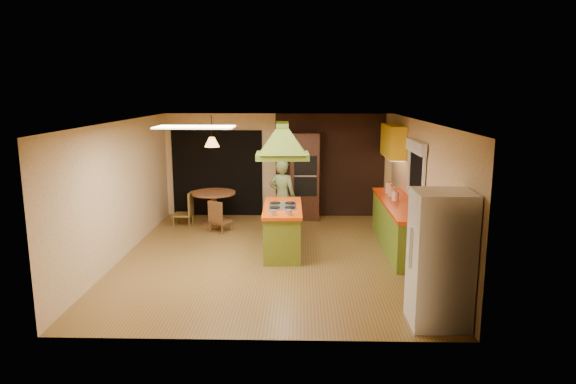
{
  "coord_description": "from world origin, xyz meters",
  "views": [
    {
      "loc": [
        0.55,
        -9.12,
        3.04
      ],
      "look_at": [
        0.3,
        0.41,
        1.15
      ],
      "focal_mm": 32.0,
      "sensor_mm": 36.0,
      "label": 1
    }
  ],
  "objects_px": {
    "refrigerator": "(440,259)",
    "canister_large": "(389,188)",
    "wall_oven": "(305,176)",
    "dining_table": "(214,201)",
    "kitchen_island": "(283,229)",
    "man": "(282,197)"
  },
  "relations": [
    {
      "from": "canister_large",
      "to": "dining_table",
      "type": "bearing_deg",
      "value": 167.7
    },
    {
      "from": "wall_oven",
      "to": "dining_table",
      "type": "height_order",
      "value": "wall_oven"
    },
    {
      "from": "kitchen_island",
      "to": "canister_large",
      "type": "relative_size",
      "value": 8.56
    },
    {
      "from": "man",
      "to": "wall_oven",
      "type": "bearing_deg",
      "value": -86.31
    },
    {
      "from": "refrigerator",
      "to": "canister_large",
      "type": "height_order",
      "value": "refrigerator"
    },
    {
      "from": "man",
      "to": "refrigerator",
      "type": "distance_m",
      "value": 4.81
    },
    {
      "from": "refrigerator",
      "to": "wall_oven",
      "type": "height_order",
      "value": "wall_oven"
    },
    {
      "from": "man",
      "to": "refrigerator",
      "type": "relative_size",
      "value": 0.91
    },
    {
      "from": "wall_oven",
      "to": "refrigerator",
      "type": "bearing_deg",
      "value": -69.53
    },
    {
      "from": "dining_table",
      "to": "canister_large",
      "type": "xyz_separation_m",
      "value": [
        3.86,
        -0.84,
        0.49
      ]
    },
    {
      "from": "man",
      "to": "canister_large",
      "type": "bearing_deg",
      "value": -157.49
    },
    {
      "from": "canister_large",
      "to": "kitchen_island",
      "type": "bearing_deg",
      "value": -151.18
    },
    {
      "from": "dining_table",
      "to": "canister_large",
      "type": "height_order",
      "value": "canister_large"
    },
    {
      "from": "man",
      "to": "canister_large",
      "type": "relative_size",
      "value": 7.76
    },
    {
      "from": "wall_oven",
      "to": "dining_table",
      "type": "xyz_separation_m",
      "value": [
        -2.11,
        -0.59,
        -0.5
      ]
    },
    {
      "from": "refrigerator",
      "to": "canister_large",
      "type": "distance_m",
      "value": 4.25
    },
    {
      "from": "kitchen_island",
      "to": "man",
      "type": "bearing_deg",
      "value": 91.11
    },
    {
      "from": "kitchen_island",
      "to": "man",
      "type": "distance_m",
      "value": 1.29
    },
    {
      "from": "kitchen_island",
      "to": "wall_oven",
      "type": "bearing_deg",
      "value": 79.15
    },
    {
      "from": "kitchen_island",
      "to": "canister_large",
      "type": "distance_m",
      "value": 2.57
    },
    {
      "from": "kitchen_island",
      "to": "dining_table",
      "type": "xyz_separation_m",
      "value": [
        -1.66,
        2.05,
        0.08
      ]
    },
    {
      "from": "refrigerator",
      "to": "wall_oven",
      "type": "distance_m",
      "value": 5.93
    }
  ]
}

